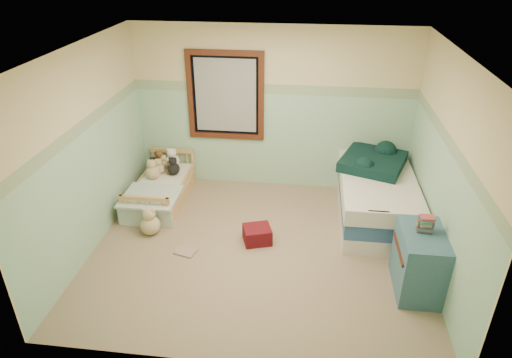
# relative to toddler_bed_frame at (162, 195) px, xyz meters

# --- Properties ---
(floor) EXTENTS (4.20, 3.60, 0.02)m
(floor) POSITION_rel_toddler_bed_frame_xyz_m (1.60, -1.05, -0.10)
(floor) COLOR #78674D
(floor) RESTS_ON ground
(ceiling) EXTENTS (4.20, 3.60, 0.02)m
(ceiling) POSITION_rel_toddler_bed_frame_xyz_m (1.60, -1.05, 2.42)
(ceiling) COLOR white
(ceiling) RESTS_ON wall_back
(wall_back) EXTENTS (4.20, 0.04, 2.50)m
(wall_back) POSITION_rel_toddler_bed_frame_xyz_m (1.60, 0.75, 1.16)
(wall_back) COLOR #D2C387
(wall_back) RESTS_ON floor
(wall_front) EXTENTS (4.20, 0.04, 2.50)m
(wall_front) POSITION_rel_toddler_bed_frame_xyz_m (1.60, -2.85, 1.16)
(wall_front) COLOR #D2C387
(wall_front) RESTS_ON floor
(wall_left) EXTENTS (0.04, 3.60, 2.50)m
(wall_left) POSITION_rel_toddler_bed_frame_xyz_m (-0.50, -1.05, 1.16)
(wall_left) COLOR #D2C387
(wall_left) RESTS_ON floor
(wall_right) EXTENTS (0.04, 3.60, 2.50)m
(wall_right) POSITION_rel_toddler_bed_frame_xyz_m (3.70, -1.05, 1.16)
(wall_right) COLOR #D2C387
(wall_right) RESTS_ON floor
(wainscot_mint) EXTENTS (4.20, 0.01, 1.50)m
(wainscot_mint) POSITION_rel_toddler_bed_frame_xyz_m (1.60, 0.74, 0.66)
(wainscot_mint) COLOR #8ABF97
(wainscot_mint) RESTS_ON floor
(border_strip) EXTENTS (4.20, 0.01, 0.15)m
(border_strip) POSITION_rel_toddler_bed_frame_xyz_m (1.60, 0.74, 1.48)
(border_strip) COLOR #477852
(border_strip) RESTS_ON wall_back
(window_frame) EXTENTS (1.16, 0.06, 1.36)m
(window_frame) POSITION_rel_toddler_bed_frame_xyz_m (0.90, 0.71, 1.36)
(window_frame) COLOR #451E11
(window_frame) RESTS_ON wall_back
(window_blinds) EXTENTS (0.92, 0.01, 1.12)m
(window_blinds) POSITION_rel_toddler_bed_frame_xyz_m (0.90, 0.72, 1.36)
(window_blinds) COLOR #B5B5AF
(window_blinds) RESTS_ON window_frame
(toddler_bed_frame) EXTENTS (0.71, 1.43, 0.18)m
(toddler_bed_frame) POSITION_rel_toddler_bed_frame_xyz_m (0.00, 0.00, 0.00)
(toddler_bed_frame) COLOR #BE8041
(toddler_bed_frame) RESTS_ON floor
(toddler_mattress) EXTENTS (0.65, 1.36, 0.12)m
(toddler_mattress) POSITION_rel_toddler_bed_frame_xyz_m (0.00, 0.00, 0.15)
(toddler_mattress) COLOR white
(toddler_mattress) RESTS_ON toddler_bed_frame
(patchwork_quilt) EXTENTS (0.77, 0.71, 0.03)m
(patchwork_quilt) POSITION_rel_toddler_bed_frame_xyz_m (0.00, -0.44, 0.23)
(patchwork_quilt) COLOR #7BB3DC
(patchwork_quilt) RESTS_ON toddler_mattress
(plush_bed_brown) EXTENTS (0.20, 0.20, 0.20)m
(plush_bed_brown) POSITION_rel_toddler_bed_frame_xyz_m (-0.15, 0.50, 0.31)
(plush_bed_brown) COLOR brown
(plush_bed_brown) RESTS_ON toddler_mattress
(plush_bed_white) EXTENTS (0.22, 0.22, 0.22)m
(plush_bed_white) POSITION_rel_toddler_bed_frame_xyz_m (0.05, 0.50, 0.32)
(plush_bed_white) COLOR white
(plush_bed_white) RESTS_ON toddler_mattress
(plush_bed_tan) EXTENTS (0.17, 0.17, 0.17)m
(plush_bed_tan) POSITION_rel_toddler_bed_frame_xyz_m (-0.10, 0.28, 0.30)
(plush_bed_tan) COLOR tan
(plush_bed_tan) RESTS_ON toddler_mattress
(plush_bed_dark) EXTENTS (0.20, 0.20, 0.20)m
(plush_bed_dark) POSITION_rel_toddler_bed_frame_xyz_m (0.13, 0.28, 0.31)
(plush_bed_dark) COLOR black
(plush_bed_dark) RESTS_ON toddler_mattress
(plush_floor_cream) EXTENTS (0.26, 0.26, 0.26)m
(plush_floor_cream) POSITION_rel_toddler_bed_frame_xyz_m (-0.15, 0.23, 0.04)
(plush_floor_cream) COLOR #F2E4CD
(plush_floor_cream) RESTS_ON floor
(plush_floor_tan) EXTENTS (0.27, 0.27, 0.27)m
(plush_floor_tan) POSITION_rel_toddler_bed_frame_xyz_m (0.13, -0.88, 0.04)
(plush_floor_tan) COLOR tan
(plush_floor_tan) RESTS_ON floor
(twin_bed_frame) EXTENTS (0.96, 1.92, 0.22)m
(twin_bed_frame) POSITION_rel_toddler_bed_frame_xyz_m (3.15, -0.08, 0.02)
(twin_bed_frame) COLOR silver
(twin_bed_frame) RESTS_ON floor
(twin_boxspring) EXTENTS (0.96, 1.92, 0.22)m
(twin_boxspring) POSITION_rel_toddler_bed_frame_xyz_m (3.15, -0.08, 0.24)
(twin_boxspring) COLOR navy
(twin_boxspring) RESTS_ON twin_bed_frame
(twin_mattress) EXTENTS (1.00, 1.96, 0.22)m
(twin_mattress) POSITION_rel_toddler_bed_frame_xyz_m (3.15, -0.08, 0.46)
(twin_mattress) COLOR white
(twin_mattress) RESTS_ON twin_boxspring
(teal_blanket) EXTENTS (1.06, 1.09, 0.14)m
(teal_blanket) POSITION_rel_toddler_bed_frame_xyz_m (3.10, 0.22, 0.64)
(teal_blanket) COLOR black
(teal_blanket) RESTS_ON twin_mattress
(dresser) EXTENTS (0.47, 0.75, 0.75)m
(dresser) POSITION_rel_toddler_bed_frame_xyz_m (3.45, -1.56, 0.28)
(dresser) COLOR #365869
(dresser) RESTS_ON floor
(book_stack) EXTENTS (0.17, 0.14, 0.16)m
(book_stack) POSITION_rel_toddler_bed_frame_xyz_m (3.45, -1.50, 0.73)
(book_stack) COLOR #442E29
(book_stack) RESTS_ON dresser
(red_pillow) EXTENTS (0.42, 0.40, 0.22)m
(red_pillow) POSITION_rel_toddler_bed_frame_xyz_m (1.57, -0.89, 0.02)
(red_pillow) COLOR maroon
(red_pillow) RESTS_ON floor
(floor_book) EXTENTS (0.30, 0.25, 0.02)m
(floor_book) POSITION_rel_toddler_bed_frame_xyz_m (0.70, -1.23, -0.08)
(floor_book) COLOR orange
(floor_book) RESTS_ON floor
(extra_plush_0) EXTENTS (0.15, 0.15, 0.15)m
(extra_plush_0) POSITION_rel_toddler_bed_frame_xyz_m (-0.09, 0.48, 0.29)
(extra_plush_0) COLOR tan
(extra_plush_0) RESTS_ON toddler_mattress
(extra_plush_1) EXTENTS (0.15, 0.15, 0.15)m
(extra_plush_1) POSITION_rel_toddler_bed_frame_xyz_m (-0.22, 0.38, 0.29)
(extra_plush_1) COLOR black
(extra_plush_1) RESTS_ON toddler_mattress
(extra_plush_2) EXTENTS (0.15, 0.15, 0.15)m
(extra_plush_2) POSITION_rel_toddler_bed_frame_xyz_m (0.09, 0.28, 0.29)
(extra_plush_2) COLOR brown
(extra_plush_2) RESTS_ON toddler_mattress
(extra_plush_3) EXTENTS (0.21, 0.21, 0.21)m
(extra_plush_3) POSITION_rel_toddler_bed_frame_xyz_m (-0.14, 0.12, 0.32)
(extra_plush_3) COLOR tan
(extra_plush_3) RESTS_ON toddler_mattress
(extra_plush_4) EXTENTS (0.16, 0.16, 0.16)m
(extra_plush_4) POSITION_rel_toddler_bed_frame_xyz_m (-0.19, 0.17, 0.29)
(extra_plush_4) COLOR white
(extra_plush_4) RESTS_ON toddler_mattress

